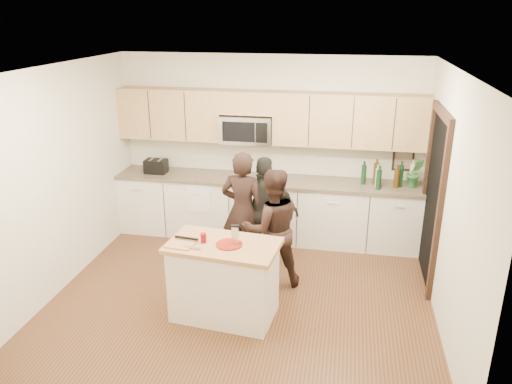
% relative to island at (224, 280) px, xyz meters
% --- Properties ---
extents(floor, '(4.50, 4.50, 0.00)m').
position_rel_island_xyz_m(floor, '(0.11, 0.46, -0.45)').
color(floor, brown).
rests_on(floor, ground).
extents(room_shell, '(4.52, 4.02, 2.71)m').
position_rel_island_xyz_m(room_shell, '(0.11, 0.46, 1.28)').
color(room_shell, beige).
rests_on(room_shell, ground).
extents(back_cabinetry, '(4.50, 0.66, 0.94)m').
position_rel_island_xyz_m(back_cabinetry, '(0.11, 2.15, 0.02)').
color(back_cabinetry, silver).
rests_on(back_cabinetry, ground).
extents(upper_cabinetry, '(4.50, 0.33, 0.75)m').
position_rel_island_xyz_m(upper_cabinetry, '(0.15, 2.30, 1.39)').
color(upper_cabinetry, tan).
rests_on(upper_cabinetry, ground).
extents(microwave, '(0.76, 0.41, 0.40)m').
position_rel_island_xyz_m(microwave, '(-0.20, 2.26, 1.20)').
color(microwave, silver).
rests_on(microwave, ground).
extents(doorway, '(0.06, 1.25, 2.20)m').
position_rel_island_xyz_m(doorway, '(2.34, 1.36, 0.70)').
color(doorway, black).
rests_on(doorway, ground).
extents(framed_picture, '(0.30, 0.03, 0.38)m').
position_rel_island_xyz_m(framed_picture, '(2.06, 2.45, 0.83)').
color(framed_picture, black).
rests_on(framed_picture, ground).
extents(dish_towel, '(0.34, 0.60, 0.48)m').
position_rel_island_xyz_m(dish_towel, '(-0.84, 1.96, 0.35)').
color(dish_towel, white).
rests_on(dish_towel, ground).
extents(island, '(1.27, 0.82, 0.90)m').
position_rel_island_xyz_m(island, '(0.00, 0.00, 0.00)').
color(island, silver).
rests_on(island, ground).
extents(red_plate, '(0.29, 0.29, 0.02)m').
position_rel_island_xyz_m(red_plate, '(0.07, -0.02, 0.45)').
color(red_plate, maroon).
rests_on(red_plate, island).
extents(box_grater, '(0.09, 0.05, 0.22)m').
position_rel_island_xyz_m(box_grater, '(0.14, -0.00, 0.57)').
color(box_grater, silver).
rests_on(box_grater, red_plate).
extents(drink_glass, '(0.07, 0.07, 0.10)m').
position_rel_island_xyz_m(drink_glass, '(-0.22, -0.01, 0.50)').
color(drink_glass, maroon).
rests_on(drink_glass, island).
extents(cutting_board, '(0.31, 0.23, 0.02)m').
position_rel_island_xyz_m(cutting_board, '(-0.45, -0.14, 0.45)').
color(cutting_board, '#AE7D48').
rests_on(cutting_board, island).
extents(tongs, '(0.28, 0.06, 0.02)m').
position_rel_island_xyz_m(tongs, '(-0.42, 0.01, 0.47)').
color(tongs, black).
rests_on(tongs, cutting_board).
extents(knife, '(0.19, 0.04, 0.01)m').
position_rel_island_xyz_m(knife, '(-0.29, -0.19, 0.47)').
color(knife, silver).
rests_on(knife, cutting_board).
extents(toaster, '(0.32, 0.23, 0.21)m').
position_rel_island_xyz_m(toaster, '(-1.59, 2.13, 0.59)').
color(toaster, black).
rests_on(toaster, back_cabinetry).
extents(bottle_cluster, '(0.74, 0.32, 0.38)m').
position_rel_island_xyz_m(bottle_cluster, '(1.84, 2.14, 0.66)').
color(bottle_cluster, black).
rests_on(bottle_cluster, back_cabinetry).
extents(orchid, '(0.25, 0.21, 0.41)m').
position_rel_island_xyz_m(orchid, '(2.21, 2.18, 0.69)').
color(orchid, '#2C6E31').
rests_on(orchid, back_cabinetry).
extents(woman_left, '(0.62, 0.44, 1.60)m').
position_rel_island_xyz_m(woman_left, '(-0.04, 1.20, 0.35)').
color(woman_left, black).
rests_on(woman_left, ground).
extents(woman_center, '(0.90, 0.81, 1.53)m').
position_rel_island_xyz_m(woman_center, '(0.41, 0.80, 0.31)').
color(woman_center, black).
rests_on(woman_center, ground).
extents(woman_right, '(0.90, 0.41, 1.52)m').
position_rel_island_xyz_m(woman_right, '(0.24, 1.30, 0.30)').
color(woman_right, black).
rests_on(woman_right, ground).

